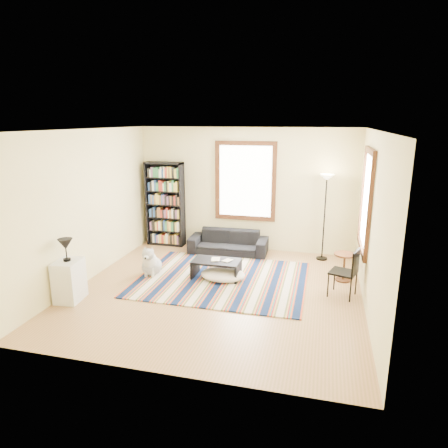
% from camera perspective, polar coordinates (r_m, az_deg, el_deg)
% --- Properties ---
extents(floor, '(5.00, 5.00, 0.10)m').
position_cam_1_polar(floor, '(7.26, -0.98, -9.80)').
color(floor, '#AA784E').
rests_on(floor, ground).
extents(ceiling, '(5.00, 5.00, 0.10)m').
position_cam_1_polar(ceiling, '(6.61, -1.10, 13.74)').
color(ceiling, white).
rests_on(ceiling, floor).
extents(wall_back, '(5.00, 0.10, 2.80)m').
position_cam_1_polar(wall_back, '(9.22, 3.15, 4.96)').
color(wall_back, beige).
rests_on(wall_back, floor).
extents(wall_front, '(5.00, 0.10, 2.80)m').
position_cam_1_polar(wall_front, '(4.48, -9.68, -5.94)').
color(wall_front, beige).
rests_on(wall_front, floor).
extents(wall_left, '(0.10, 5.00, 2.80)m').
position_cam_1_polar(wall_left, '(7.84, -19.34, 2.39)').
color(wall_left, beige).
rests_on(wall_left, floor).
extents(wall_right, '(0.10, 5.00, 2.80)m').
position_cam_1_polar(wall_right, '(6.61, 20.81, 0.06)').
color(wall_right, beige).
rests_on(wall_right, floor).
extents(window_back, '(1.20, 0.06, 1.60)m').
position_cam_1_polar(window_back, '(9.11, 3.06, 6.11)').
color(window_back, white).
rests_on(window_back, wall_back).
extents(window_right, '(0.06, 1.20, 1.60)m').
position_cam_1_polar(window_right, '(7.34, 19.69, 3.15)').
color(window_right, white).
rests_on(window_right, wall_right).
extents(rug, '(3.16, 2.53, 0.02)m').
position_cam_1_polar(rug, '(7.70, -0.29, -7.84)').
color(rug, '#0C1A3D').
rests_on(rug, floor).
extents(sofa, '(0.74, 1.79, 0.52)m').
position_cam_1_polar(sofa, '(9.08, 0.62, -2.60)').
color(sofa, black).
rests_on(sofa, floor).
extents(bookshelf, '(0.90, 0.30, 2.00)m').
position_cam_1_polar(bookshelf, '(9.63, -8.39, 2.82)').
color(bookshelf, black).
rests_on(bookshelf, floor).
extents(coffee_table, '(0.99, 0.70, 0.36)m').
position_cam_1_polar(coffee_table, '(7.70, -1.10, -6.46)').
color(coffee_table, black).
rests_on(coffee_table, floor).
extents(book_a, '(0.25, 0.20, 0.02)m').
position_cam_1_polar(book_a, '(7.66, -1.83, -5.06)').
color(book_a, beige).
rests_on(book_a, coffee_table).
extents(book_b, '(0.21, 0.23, 0.01)m').
position_cam_1_polar(book_b, '(7.65, 0.08, -5.12)').
color(book_b, beige).
rests_on(book_b, coffee_table).
extents(floor_cushion, '(0.91, 0.72, 0.21)m').
position_cam_1_polar(floor_cushion, '(7.64, -0.17, -7.22)').
color(floor_cushion, silver).
rests_on(floor_cushion, floor).
extents(floor_lamp, '(0.38, 0.38, 1.86)m').
position_cam_1_polar(floor_lamp, '(8.76, 14.14, 0.86)').
color(floor_lamp, black).
rests_on(floor_lamp, floor).
extents(side_table, '(0.51, 0.51, 0.54)m').
position_cam_1_polar(side_table, '(7.88, 16.76, -5.93)').
color(side_table, '#4E2E13').
rests_on(side_table, floor).
extents(folding_chair, '(0.52, 0.51, 0.86)m').
position_cam_1_polar(folding_chair, '(7.16, 16.65, -6.64)').
color(folding_chair, black).
rests_on(folding_chair, floor).
extents(white_cabinet, '(0.43, 0.54, 0.70)m').
position_cam_1_polar(white_cabinet, '(7.23, -21.24, -7.54)').
color(white_cabinet, silver).
rests_on(white_cabinet, floor).
extents(table_lamp, '(0.26, 0.26, 0.38)m').
position_cam_1_polar(table_lamp, '(7.05, -21.64, -3.47)').
color(table_lamp, black).
rests_on(table_lamp, white_cabinet).
extents(dog, '(0.49, 0.64, 0.60)m').
position_cam_1_polar(dog, '(7.95, -10.30, -5.11)').
color(dog, silver).
rests_on(dog, floor).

